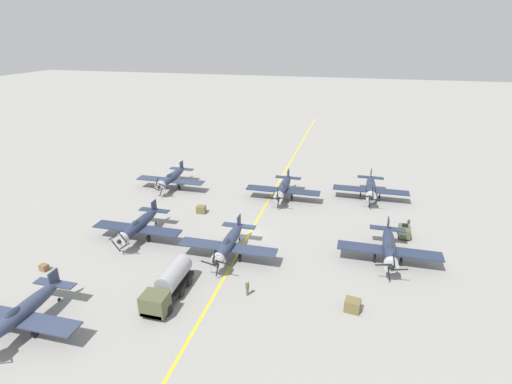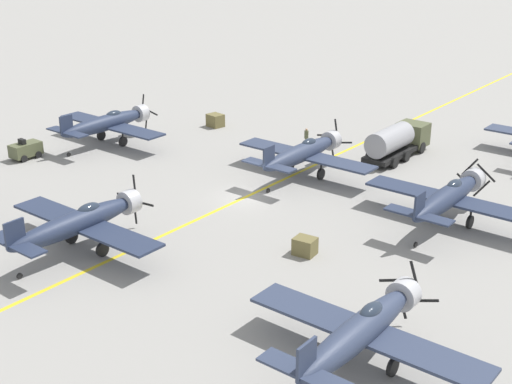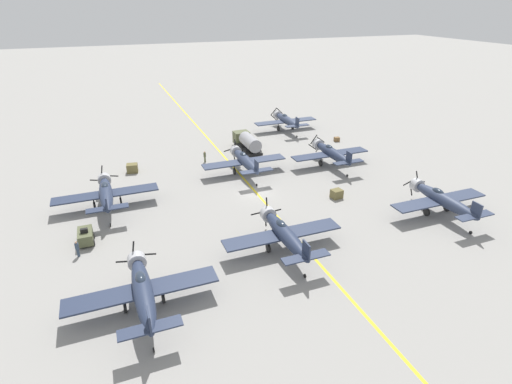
% 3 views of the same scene
% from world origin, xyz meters
% --- Properties ---
extents(ground_plane, '(400.00, 400.00, 0.00)m').
position_xyz_m(ground_plane, '(0.00, 0.00, 0.00)').
color(ground_plane, gray).
extents(taxiway_stripe, '(0.30, 160.00, 0.01)m').
position_xyz_m(taxiway_stripe, '(0.00, 0.00, 0.00)').
color(taxiway_stripe, yellow).
rests_on(taxiway_stripe, ground).
extents(airplane_mid_center, '(12.00, 9.98, 3.78)m').
position_xyz_m(airplane_mid_center, '(0.79, 6.25, 2.01)').
color(airplane_mid_center, '#2E3852').
rests_on(airplane_mid_center, ground).
extents(airplane_far_right, '(12.00, 9.98, 3.65)m').
position_xyz_m(airplane_far_right, '(15.12, 23.11, 2.01)').
color(airplane_far_right, '#323D56').
rests_on(airplane_far_right, ground).
extents(airplane_near_left, '(12.00, 9.98, 3.78)m').
position_xyz_m(airplane_near_left, '(-16.07, -17.03, 2.01)').
color(airplane_near_left, '#263049').
rests_on(airplane_near_left, ground).
extents(airplane_near_right, '(12.00, 9.98, 3.72)m').
position_xyz_m(airplane_near_right, '(17.58, -13.20, 2.01)').
color(airplane_near_right, '#2F3A53').
rests_on(airplane_near_right, ground).
extents(airplane_near_center, '(12.00, 9.98, 3.80)m').
position_xyz_m(airplane_near_center, '(-2.24, -13.41, 2.01)').
color(airplane_near_center, '#253049').
rests_on(airplane_near_center, ground).
extents(airplane_mid_right, '(12.00, 9.98, 3.65)m').
position_xyz_m(airplane_mid_right, '(13.79, 4.60, 2.01)').
color(airplane_mid_right, '#27314B').
rests_on(airplane_mid_right, ground).
extents(airplane_mid_left, '(12.00, 9.98, 3.78)m').
position_xyz_m(airplane_mid_left, '(-17.98, 2.32, 2.01)').
color(airplane_mid_left, '#27314B').
rests_on(airplane_mid_left, ground).
extents(fuel_tanker, '(2.68, 8.00, 2.98)m').
position_xyz_m(fuel_tanker, '(4.38, 15.17, 1.51)').
color(fuel_tanker, black).
rests_on(fuel_tanker, ground).
extents(tow_tractor, '(1.57, 2.60, 1.79)m').
position_xyz_m(tow_tractor, '(-20.43, -4.81, 0.79)').
color(tow_tractor, '#515638').
rests_on(tow_tractor, ground).
extents(ground_crew_walking, '(0.38, 0.38, 1.73)m').
position_xyz_m(ground_crew_walking, '(-3.40, 12.79, 0.95)').
color(ground_crew_walking, '#515638').
rests_on(ground_crew_walking, ground).
extents(ground_crew_inspecting, '(0.37, 0.37, 1.68)m').
position_xyz_m(ground_crew_inspecting, '(-21.16, -7.10, 0.92)').
color(ground_crew_inspecting, '#334256').
rests_on(ground_crew_inspecting, ground).
extents(supply_crate_by_tanker, '(0.99, 0.86, 0.74)m').
position_xyz_m(supply_crate_by_tanker, '(20.71, 14.11, 0.37)').
color(supply_crate_by_tanker, brown).
rests_on(supply_crate_by_tanker, ground).
extents(supply_crate_mid_lane, '(1.44, 1.25, 1.10)m').
position_xyz_m(supply_crate_mid_lane, '(8.87, -5.13, 0.55)').
color(supply_crate_mid_lane, brown).
rests_on(supply_crate_mid_lane, ground).
extents(supply_crate_outboard, '(1.67, 1.46, 1.25)m').
position_xyz_m(supply_crate_outboard, '(-14.15, 12.63, 0.62)').
color(supply_crate_outboard, brown).
rests_on(supply_crate_outboard, ground).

